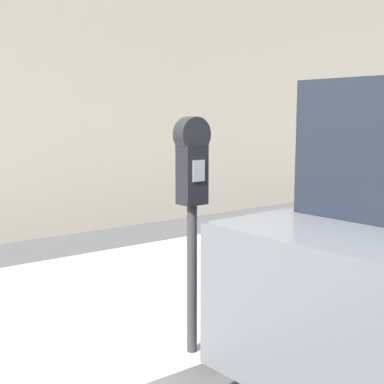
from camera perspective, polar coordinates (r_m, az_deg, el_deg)
sidewalk at (r=4.35m, az=-15.35°, el=-12.90°), size 24.00×2.80×0.11m
parking_meter at (r=3.25m, az=0.00°, el=0.39°), size 0.21×0.13×1.48m
fire_hydrant at (r=5.64m, az=19.03°, el=-2.97°), size 0.23×0.23×0.88m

